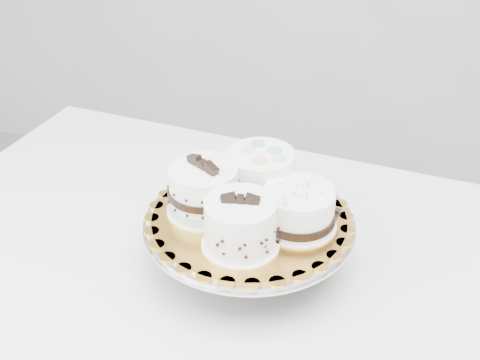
% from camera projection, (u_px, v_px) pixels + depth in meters
% --- Properties ---
extents(table, '(1.40, 1.05, 0.75)m').
position_uv_depth(table, '(243.00, 307.00, 1.01)').
color(table, white).
rests_on(table, floor).
extents(cake_stand, '(0.34, 0.34, 0.09)m').
position_uv_depth(cake_stand, '(249.00, 233.00, 0.97)').
color(cake_stand, gray).
rests_on(cake_stand, table).
extents(cake_board, '(0.40, 0.40, 0.00)m').
position_uv_depth(cake_board, '(249.00, 217.00, 0.95)').
color(cake_board, gold).
rests_on(cake_board, cake_stand).
extents(cake_swirl, '(0.12, 0.12, 0.09)m').
position_uv_depth(cake_swirl, '(240.00, 225.00, 0.87)').
color(cake_swirl, white).
rests_on(cake_swirl, cake_board).
extents(cake_banded, '(0.15, 0.15, 0.10)m').
position_uv_depth(cake_banded, '(204.00, 191.00, 0.94)').
color(cake_banded, white).
rests_on(cake_banded, cake_board).
extents(cake_dots, '(0.14, 0.14, 0.08)m').
position_uv_depth(cake_dots, '(261.00, 174.00, 0.98)').
color(cake_dots, white).
rests_on(cake_dots, cake_board).
extents(cake_ribbon, '(0.13, 0.13, 0.07)m').
position_uv_depth(cake_ribbon, '(299.00, 209.00, 0.91)').
color(cake_ribbon, white).
rests_on(cake_ribbon, cake_board).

